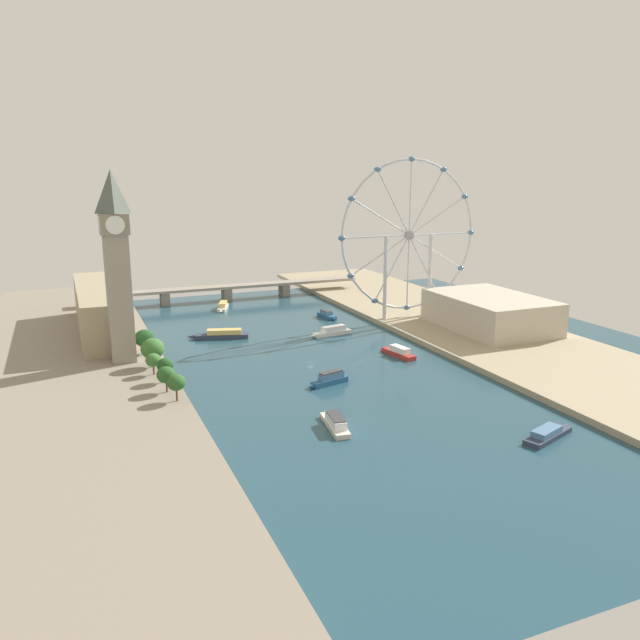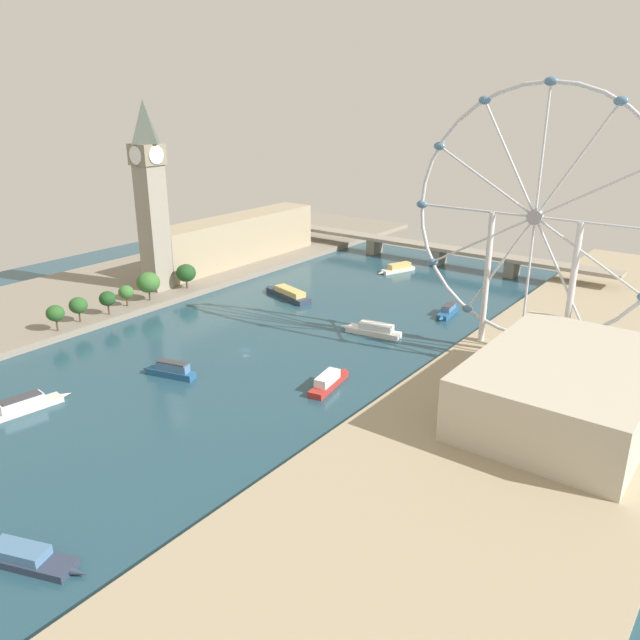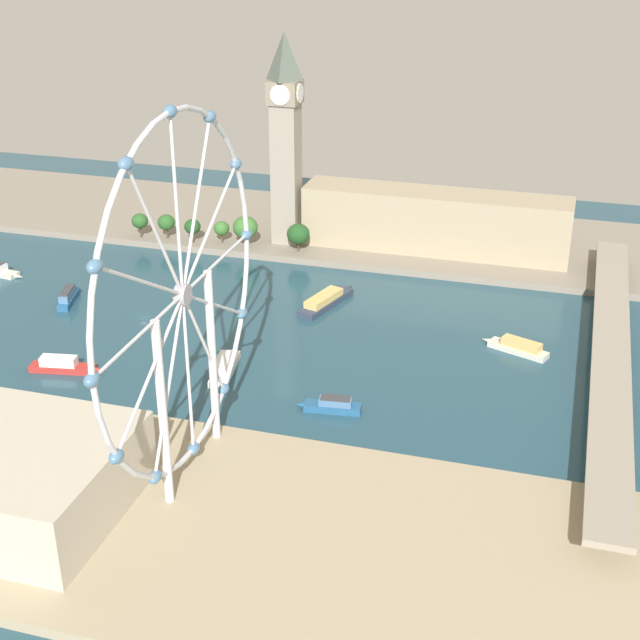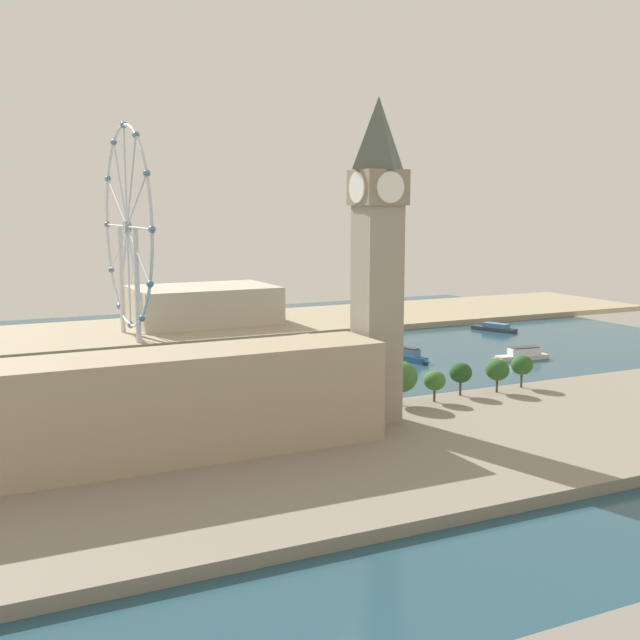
{
  "view_description": "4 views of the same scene",
  "coord_description": "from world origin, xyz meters",
  "px_view_note": "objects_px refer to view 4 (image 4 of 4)",
  "views": [
    {
      "loc": [
        -113.92,
        -287.47,
        96.11
      ],
      "look_at": [
        12.69,
        17.97,
        17.39
      ],
      "focal_mm": 35.15,
      "sensor_mm": 36.0,
      "label": 1
    },
    {
      "loc": [
        167.94,
        -173.26,
        99.65
      ],
      "look_at": [
        14.31,
        32.29,
        6.99
      ],
      "focal_mm": 35.34,
      "sensor_mm": 36.0,
      "label": 2
    },
    {
      "loc": [
        291.14,
        156.69,
        151.5
      ],
      "look_at": [
        9.55,
        74.47,
        13.05
      ],
      "focal_mm": 51.5,
      "sensor_mm": 36.0,
      "label": 3
    },
    {
      "loc": [
        -289.83,
        145.88,
        66.75
      ],
      "look_at": [
        20.18,
        -5.19,
        16.6
      ],
      "focal_mm": 44.69,
      "sensor_mm": 36.0,
      "label": 4
    }
  ],
  "objects_px": {
    "ferris_wheel": "(127,229)",
    "tour_boat_5": "(409,356)",
    "tour_boat_0": "(202,393)",
    "tour_boat_1": "(494,328)",
    "tour_boat_6": "(89,360)",
    "clock_tower": "(377,257)",
    "riverside_hall": "(203,305)",
    "tour_boat_3": "(522,354)",
    "tour_boat_4": "(197,357)",
    "parliament_block": "(159,406)",
    "tour_boat_2": "(298,342)"
  },
  "relations": [
    {
      "from": "clock_tower",
      "to": "tour_boat_1",
      "type": "distance_m",
      "value": 209.05
    },
    {
      "from": "parliament_block",
      "to": "tour_boat_6",
      "type": "distance_m",
      "value": 145.55
    },
    {
      "from": "ferris_wheel",
      "to": "tour_boat_4",
      "type": "bearing_deg",
      "value": -166.2
    },
    {
      "from": "ferris_wheel",
      "to": "tour_boat_0",
      "type": "relative_size",
      "value": 2.82
    },
    {
      "from": "clock_tower",
      "to": "parliament_block",
      "type": "height_order",
      "value": "clock_tower"
    },
    {
      "from": "ferris_wheel",
      "to": "riverside_hall",
      "type": "bearing_deg",
      "value": -56.46
    },
    {
      "from": "tour_boat_0",
      "to": "tour_boat_5",
      "type": "xyz_separation_m",
      "value": [
        26.0,
        -100.48,
        0.32
      ]
    },
    {
      "from": "tour_boat_6",
      "to": "ferris_wheel",
      "type": "bearing_deg",
      "value": 51.31
    },
    {
      "from": "tour_boat_1",
      "to": "tour_boat_5",
      "type": "height_order",
      "value": "tour_boat_5"
    },
    {
      "from": "parliament_block",
      "to": "tour_boat_6",
      "type": "height_order",
      "value": "parliament_block"
    },
    {
      "from": "tour_boat_5",
      "to": "riverside_hall",
      "type": "bearing_deg",
      "value": -173.5
    },
    {
      "from": "clock_tower",
      "to": "tour_boat_0",
      "type": "height_order",
      "value": "clock_tower"
    },
    {
      "from": "ferris_wheel",
      "to": "tour_boat_6",
      "type": "height_order",
      "value": "ferris_wheel"
    },
    {
      "from": "tour_boat_1",
      "to": "riverside_hall",
      "type": "bearing_deg",
      "value": 40.52
    },
    {
      "from": "tour_boat_1",
      "to": "tour_boat_5",
      "type": "xyz_separation_m",
      "value": [
        -51.02,
        85.85,
        0.83
      ]
    },
    {
      "from": "tour_boat_6",
      "to": "clock_tower",
      "type": "bearing_deg",
      "value": -73.53
    },
    {
      "from": "ferris_wheel",
      "to": "tour_boat_5",
      "type": "distance_m",
      "value": 147.13
    },
    {
      "from": "tour_boat_2",
      "to": "tour_boat_6",
      "type": "height_order",
      "value": "tour_boat_2"
    },
    {
      "from": "tour_boat_4",
      "to": "tour_boat_0",
      "type": "bearing_deg",
      "value": -25.39
    },
    {
      "from": "tour_boat_4",
      "to": "tour_boat_5",
      "type": "height_order",
      "value": "tour_boat_5"
    },
    {
      "from": "tour_boat_5",
      "to": "tour_boat_6",
      "type": "distance_m",
      "value": 135.21
    },
    {
      "from": "tour_boat_6",
      "to": "tour_boat_0",
      "type": "bearing_deg",
      "value": -79.85
    },
    {
      "from": "tour_boat_0",
      "to": "tour_boat_4",
      "type": "xyz_separation_m",
      "value": [
        63.37,
        -18.24,
        -0.0
      ]
    },
    {
      "from": "clock_tower",
      "to": "parliament_block",
      "type": "bearing_deg",
      "value": 96.55
    },
    {
      "from": "clock_tower",
      "to": "tour_boat_0",
      "type": "xyz_separation_m",
      "value": [
        58.71,
        35.43,
        -49.57
      ]
    },
    {
      "from": "riverside_hall",
      "to": "tour_boat_3",
      "type": "bearing_deg",
      "value": -146.25
    },
    {
      "from": "riverside_hall",
      "to": "ferris_wheel",
      "type": "bearing_deg",
      "value": 123.54
    },
    {
      "from": "tour_boat_0",
      "to": "tour_boat_1",
      "type": "bearing_deg",
      "value": 128.91
    },
    {
      "from": "ferris_wheel",
      "to": "tour_boat_4",
      "type": "relative_size",
      "value": 3.56
    },
    {
      "from": "tour_boat_1",
      "to": "tour_boat_3",
      "type": "bearing_deg",
      "value": 130.49
    },
    {
      "from": "tour_boat_1",
      "to": "tour_boat_3",
      "type": "height_order",
      "value": "tour_boat_3"
    },
    {
      "from": "tour_boat_3",
      "to": "tour_boat_5",
      "type": "xyz_separation_m",
      "value": [
        17.79,
        46.93,
        0.34
      ]
    },
    {
      "from": "ferris_wheel",
      "to": "tour_boat_5",
      "type": "relative_size",
      "value": 4.55
    },
    {
      "from": "tour_boat_0",
      "to": "tour_boat_1",
      "type": "relative_size",
      "value": 1.28
    },
    {
      "from": "ferris_wheel",
      "to": "tour_boat_2",
      "type": "height_order",
      "value": "ferris_wheel"
    },
    {
      "from": "clock_tower",
      "to": "ferris_wheel",
      "type": "height_order",
      "value": "ferris_wheel"
    },
    {
      "from": "riverside_hall",
      "to": "tour_boat_3",
      "type": "xyz_separation_m",
      "value": [
        -145.87,
        -97.48,
        -10.76
      ]
    },
    {
      "from": "tour_boat_6",
      "to": "tour_boat_3",
      "type": "bearing_deg",
      "value": -29.26
    },
    {
      "from": "clock_tower",
      "to": "tour_boat_4",
      "type": "height_order",
      "value": "clock_tower"
    },
    {
      "from": "clock_tower",
      "to": "tour_boat_5",
      "type": "distance_m",
      "value": 117.62
    },
    {
      "from": "parliament_block",
      "to": "tour_boat_0",
      "type": "xyz_separation_m",
      "value": [
        66.44,
        -31.92,
        -14.29
      ]
    },
    {
      "from": "tour_boat_6",
      "to": "tour_boat_1",
      "type": "bearing_deg",
      "value": -7.4
    },
    {
      "from": "ferris_wheel",
      "to": "tour_boat_3",
      "type": "xyz_separation_m",
      "value": [
        -115.09,
        -143.9,
        -53.04
      ]
    },
    {
      "from": "tour_boat_0",
      "to": "tour_boat_1",
      "type": "xyz_separation_m",
      "value": [
        77.02,
        -186.33,
        -0.52
      ]
    },
    {
      "from": "riverside_hall",
      "to": "tour_boat_0",
      "type": "distance_m",
      "value": 162.33
    },
    {
      "from": "tour_boat_3",
      "to": "tour_boat_5",
      "type": "bearing_deg",
      "value": -13.09
    },
    {
      "from": "parliament_block",
      "to": "tour_boat_1",
      "type": "xyz_separation_m",
      "value": [
        143.46,
        -218.25,
        -14.8
      ]
    },
    {
      "from": "clock_tower",
      "to": "tour_boat_3",
      "type": "xyz_separation_m",
      "value": [
        66.92,
        -111.98,
        -49.6
      ]
    },
    {
      "from": "riverside_hall",
      "to": "tour_boat_4",
      "type": "distance_m",
      "value": 96.69
    },
    {
      "from": "ferris_wheel",
      "to": "tour_boat_5",
      "type": "xyz_separation_m",
      "value": [
        -97.31,
        -96.97,
        -52.7
      ]
    }
  ]
}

